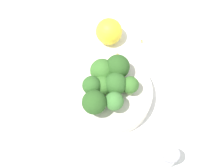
{
  "coord_description": "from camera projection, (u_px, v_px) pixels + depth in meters",
  "views": [
    {
      "loc": [
        -0.0,
        -0.25,
        0.59
      ],
      "look_at": [
        0.0,
        0.0,
        0.06
      ],
      "focal_mm": 50.0,
      "sensor_mm": 36.0,
      "label": 1
    }
  ],
  "objects": [
    {
      "name": "lemon_wedge",
      "position": [
        112.0,
        31.0,
        0.68
      ],
      "size": [
        0.06,
        0.06,
        0.06
      ],
      "primitive_type": "sphere",
      "color": "yellow",
      "rests_on": "ground_plane"
    },
    {
      "name": "broccoli_floret_7",
      "position": [
        116.0,
        101.0,
        0.57
      ],
      "size": [
        0.04,
        0.04,
        0.05
      ],
      "color": "#84AD66",
      "rests_on": "bowl"
    },
    {
      "name": "broccoli_floret_2",
      "position": [
        104.0,
        71.0,
        0.6
      ],
      "size": [
        0.05,
        0.05,
        0.05
      ],
      "color": "#7A9E5B",
      "rests_on": "bowl"
    },
    {
      "name": "broccoli_floret_4",
      "position": [
        97.0,
        102.0,
        0.56
      ],
      "size": [
        0.05,
        0.05,
        0.06
      ],
      "color": "#8EB770",
      "rests_on": "bowl"
    },
    {
      "name": "broccoli_floret_5",
      "position": [
        94.0,
        86.0,
        0.58
      ],
      "size": [
        0.04,
        0.04,
        0.06
      ],
      "color": "#84AD66",
      "rests_on": "bowl"
    },
    {
      "name": "almond_crumb_1",
      "position": [
        109.0,
        41.0,
        0.7
      ],
      "size": [
        0.01,
        0.01,
        0.01
      ],
      "primitive_type": "cube",
      "rotation": [
        0.0,
        0.0,
        5.97
      ],
      "color": "olive",
      "rests_on": "ground_plane"
    },
    {
      "name": "bowl",
      "position": [
        112.0,
        94.0,
        0.63
      ],
      "size": [
        0.17,
        0.17,
        0.03
      ],
      "primitive_type": "cylinder",
      "color": "silver",
      "rests_on": "ground_plane"
    },
    {
      "name": "broccoli_floret_3",
      "position": [
        105.0,
        85.0,
        0.59
      ],
      "size": [
        0.04,
        0.04,
        0.04
      ],
      "color": "#8EB770",
      "rests_on": "bowl"
    },
    {
      "name": "broccoli_floret_6",
      "position": [
        132.0,
        87.0,
        0.59
      ],
      "size": [
        0.03,
        0.03,
        0.04
      ],
      "color": "#84AD66",
      "rests_on": "bowl"
    },
    {
      "name": "ground_plane",
      "position": [
        112.0,
        97.0,
        0.64
      ],
      "size": [
        3.0,
        3.0,
        0.0
      ],
      "primitive_type": "plane",
      "color": "white"
    },
    {
      "name": "pepper_shaker",
      "position": [
        171.0,
        158.0,
        0.56
      ],
      "size": [
        0.03,
        0.03,
        0.07
      ],
      "color": "#B2B7BC",
      "rests_on": "ground_plane"
    },
    {
      "name": "almond_crumb_3",
      "position": [
        119.0,
        54.0,
        0.68
      ],
      "size": [
        0.01,
        0.01,
        0.01
      ],
      "primitive_type": "cube",
      "rotation": [
        0.0,
        0.0,
        3.5
      ],
      "color": "tan",
      "rests_on": "ground_plane"
    },
    {
      "name": "almond_crumb_2",
      "position": [
        144.0,
        41.0,
        0.7
      ],
      "size": [
        0.0,
        0.01,
        0.01
      ],
      "primitive_type": "cube",
      "rotation": [
        0.0,
        0.0,
        1.56
      ],
      "color": "#AD7F4C",
      "rests_on": "ground_plane"
    },
    {
      "name": "broccoli_floret_0",
      "position": [
        118.0,
        84.0,
        0.59
      ],
      "size": [
        0.04,
        0.04,
        0.05
      ],
      "color": "#84AD66",
      "rests_on": "bowl"
    },
    {
      "name": "broccoli_floret_1",
      "position": [
        120.0,
        67.0,
        0.6
      ],
      "size": [
        0.05,
        0.05,
        0.06
      ],
      "color": "#7A9E5B",
      "rests_on": "bowl"
    }
  ]
}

